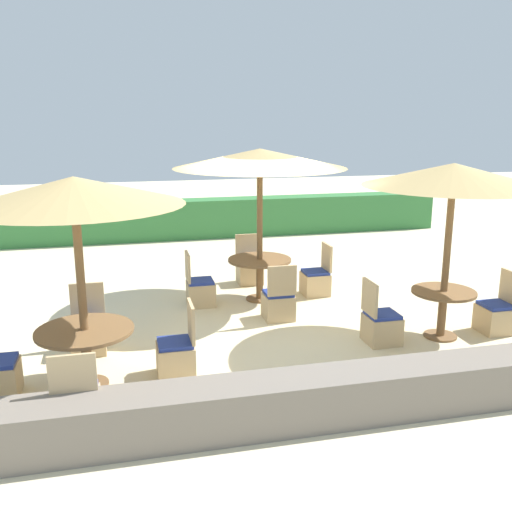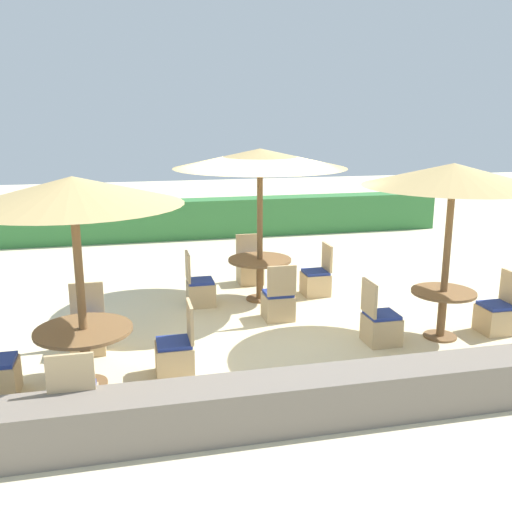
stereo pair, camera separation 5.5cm
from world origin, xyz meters
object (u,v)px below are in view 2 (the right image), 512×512
patio_chair_front_left_south (75,407)px  parasol_front_right (453,176)px  patio_chair_front_left_north (88,333)px  parasol_front_left (73,192)px  round_table_front_left (84,340)px  patio_chair_front_left_east (176,355)px  round_table_center (260,267)px  patio_chair_front_right_west (380,326)px  parasol_center (260,159)px  patio_chair_front_right_east (497,316)px  patio_chair_center_west (200,290)px  patio_chair_center_north (250,270)px  round_table_front_right (443,303)px  patio_chair_center_south (278,303)px  patio_chair_center_east (316,281)px

patio_chair_front_left_south → parasol_front_right: size_ratio=0.37×
patio_chair_front_left_north → parasol_front_left: bearing=91.6°
round_table_front_left → patio_chair_front_left_east: size_ratio=1.24×
round_table_center → patio_chair_front_right_west: patio_chair_front_right_west is taller
parasol_center → patio_chair_front_right_east: (3.09, -2.32, -2.20)m
patio_chair_front_right_west → patio_chair_front_left_east: bearing=-83.0°
round_table_center → parasol_front_right: parasol_front_right is taller
round_table_front_left → patio_chair_front_left_south: size_ratio=1.24×
patio_chair_center_west → parasol_front_right: parasol_front_right is taller
patio_chair_front_left_south → patio_chair_center_west: 4.11m
round_table_front_left → patio_chair_front_left_east: (1.08, 0.05, -0.32)m
patio_chair_center_north → patio_chair_front_left_east: bearing=64.5°
round_table_front_left → patio_chair_front_left_north: size_ratio=1.24×
parasol_front_left → patio_chair_front_left_north: bearing=91.6°
patio_chair_center_north → round_table_front_right: 3.98m
parasol_center → round_table_front_right: bearing=-46.7°
patio_chair_center_south → patio_chair_front_right_east: same height
patio_chair_front_left_north → patio_chair_front_left_east: 1.50m
patio_chair_center_south → parasol_front_left: bearing=-149.4°
patio_chair_front_left_east → patio_chair_front_left_north: bearing=47.7°
patio_chair_front_left_south → patio_chair_front_left_east: same height
patio_chair_front_left_east → patio_chair_center_west: size_ratio=1.00×
patio_chair_center_north → parasol_front_right: parasol_front_right is taller
parasol_front_left → round_table_center: (2.80, 2.72, -1.76)m
round_table_center → patio_chair_center_south: size_ratio=1.18×
patio_chair_center_west → round_table_front_right: 3.96m
round_table_center → patio_chair_center_north: size_ratio=1.18×
parasol_front_left → patio_chair_center_north: parasol_front_left is taller
patio_chair_center_south → patio_chair_center_north: 2.07m
patio_chair_center_east → round_table_front_right: size_ratio=1.01×
round_table_center → patio_chair_center_west: bearing=-177.0°
patio_chair_front_left_east → patio_chair_center_north: bearing=-25.5°
parasol_front_left → patio_chair_front_right_west: size_ratio=2.71×
parasol_front_left → patio_chair_center_east: 5.19m
patio_chair_front_left_east → patio_chair_center_west: 2.70m
parasol_front_left → round_table_front_left: bearing=-153.4°
patio_chair_front_right_west → patio_chair_center_west: bearing=-134.6°
patio_chair_center_south → patio_chair_front_right_east: bearing=-23.0°
round_table_center → patio_chair_front_right_east: bearing=-36.9°
patio_chair_center_east → parasol_center: bearing=92.7°
patio_chair_front_left_east → parasol_center: parasol_center is taller
parasol_front_left → patio_chair_front_right_east: (5.88, 0.40, -2.08)m
patio_chair_center_north → parasol_center: bearing=87.3°
patio_chair_front_left_north → patio_chair_front_right_east: (5.92, -0.66, 0.00)m
round_table_front_left → patio_chair_front_right_east: 5.91m
parasol_center → round_table_front_right: parasol_center is taller
patio_chair_center_east → patio_chair_center_north: (-1.02, 0.99, 0.00)m
round_table_front_left → patio_chair_center_east: size_ratio=1.24×
parasol_front_left → patio_chair_front_right_east: 6.26m
round_table_front_left → patio_chair_front_right_west: bearing=5.9°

